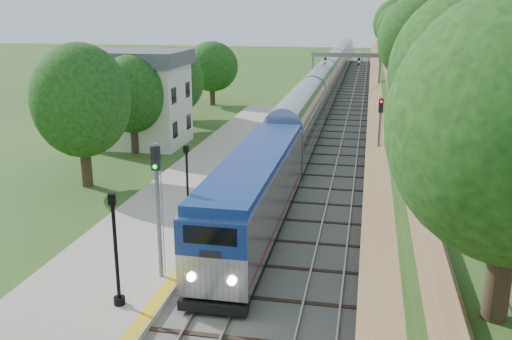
% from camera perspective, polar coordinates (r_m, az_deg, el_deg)
% --- Properties ---
extents(trackbed, '(9.50, 170.00, 0.28)m').
position_cam_1_polar(trackbed, '(76.19, 8.63, 7.18)').
color(trackbed, '#4C4944').
rests_on(trackbed, ground).
extents(platform, '(6.40, 68.00, 0.38)m').
position_cam_1_polar(platform, '(34.86, -7.06, -2.97)').
color(platform, '#AD9F8B').
rests_on(platform, ground).
extents(yellow_stripe, '(0.55, 68.00, 0.01)m').
position_cam_1_polar(yellow_stripe, '(34.04, -2.50, -2.98)').
color(yellow_stripe, gold).
rests_on(yellow_stripe, platform).
extents(embankment, '(10.64, 170.00, 11.70)m').
position_cam_1_polar(embankment, '(76.02, 15.05, 8.24)').
color(embankment, brown).
rests_on(embankment, ground).
extents(station_building, '(8.60, 6.60, 8.00)m').
position_cam_1_polar(station_building, '(49.78, -11.90, 7.13)').
color(station_building, silver).
rests_on(station_building, ground).
extents(signal_gantry, '(8.40, 0.38, 6.20)m').
position_cam_1_polar(signal_gantry, '(70.63, 8.97, 10.38)').
color(signal_gantry, slate).
rests_on(signal_gantry, ground).
extents(trees_behind_platform, '(7.82, 53.32, 7.21)m').
position_cam_1_polar(trees_behind_platform, '(40.15, -13.35, 5.64)').
color(trees_behind_platform, '#332316').
rests_on(trees_behind_platform, ground).
extents(train, '(2.78, 111.68, 4.09)m').
position_cam_1_polar(train, '(74.15, 7.06, 8.60)').
color(train, black).
rests_on(train, trackbed).
extents(lamppost_mid, '(0.45, 0.45, 4.51)m').
position_cam_1_polar(lamppost_mid, '(22.32, -13.80, -8.37)').
color(lamppost_mid, black).
rests_on(lamppost_mid, platform).
extents(lamppost_far, '(0.40, 0.40, 4.02)m').
position_cam_1_polar(lamppost_far, '(30.92, -6.87, -1.56)').
color(lamppost_far, black).
rests_on(lamppost_far, platform).
extents(signal_platform, '(0.34, 0.27, 5.80)m').
position_cam_1_polar(signal_platform, '(23.70, -9.82, -2.65)').
color(signal_platform, slate).
rests_on(signal_platform, platform).
extents(signal_farside, '(0.31, 0.25, 5.63)m').
position_cam_1_polar(signal_farside, '(38.82, 12.24, 3.91)').
color(signal_farside, slate).
rests_on(signal_farside, ground).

